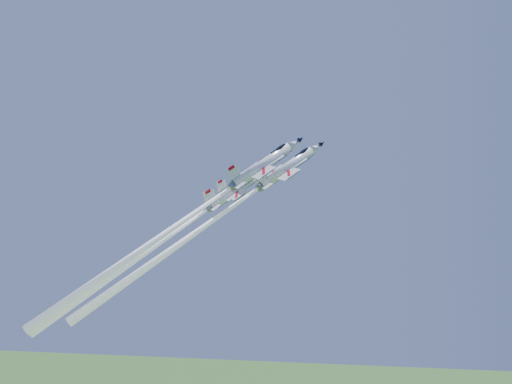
% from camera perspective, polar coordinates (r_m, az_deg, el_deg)
% --- Properties ---
extents(jet_lead, '(41.75, 26.58, 43.19)m').
position_cam_1_polar(jet_lead, '(117.41, -4.57, -3.01)').
color(jet_lead, white).
extents(jet_left, '(31.19, 19.69, 31.71)m').
position_cam_1_polar(jet_left, '(123.94, -6.32, -2.30)').
color(jet_left, white).
extents(jet_right, '(41.23, 26.23, 42.57)m').
position_cam_1_polar(jet_right, '(108.95, -7.57, -3.07)').
color(jet_right, white).
extents(jet_slot, '(37.50, 23.82, 38.61)m').
position_cam_1_polar(jet_slot, '(113.79, -9.13, -4.70)').
color(jet_slot, white).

